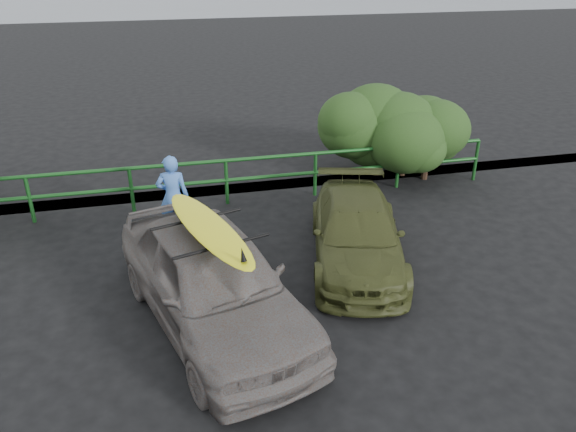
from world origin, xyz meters
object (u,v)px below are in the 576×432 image
olive_vehicle (357,233)px  surfboard (209,228)px  guardrail (180,186)px  man (173,197)px  sedan (212,280)px

olive_vehicle → surfboard: (-2.68, -1.28, 1.06)m
guardrail → man: bearing=-98.2°
guardrail → sedan: bearing=-87.0°
sedan → olive_vehicle: 2.98m
olive_vehicle → sedan: bearing=-139.4°
surfboard → guardrail: bearing=76.7°
olive_vehicle → man: (-3.09, 1.73, 0.27)m
guardrail → man: (-0.18, -1.27, 0.31)m
surfboard → olive_vehicle: bearing=9.3°
guardrail → olive_vehicle: bearing=-45.9°
sedan → guardrail: bearing=76.7°
surfboard → sedan: bearing=28.7°
sedan → olive_vehicle: bearing=9.3°
man → surfboard: 3.14m
guardrail → surfboard: surfboard is taller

